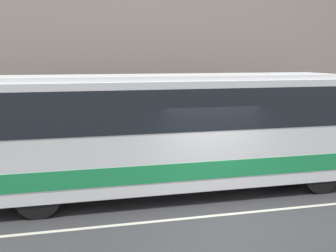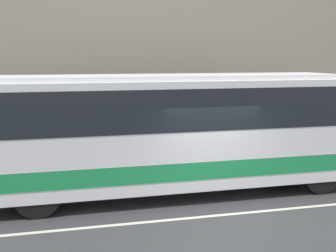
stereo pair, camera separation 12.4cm
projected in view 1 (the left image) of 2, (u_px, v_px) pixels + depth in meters
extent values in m
plane|color=#38383A|center=(225.00, 215.00, 11.15)|extent=(60.00, 60.00, 0.00)
cube|color=gray|center=(167.00, 165.00, 16.03)|extent=(60.00, 2.27, 0.14)
cube|color=gray|center=(157.00, 19.00, 16.52)|extent=(60.00, 0.30, 10.13)
cube|color=#2D2B28|center=(158.00, 126.00, 16.92)|extent=(60.00, 0.06, 2.53)
cube|color=beige|center=(225.00, 215.00, 11.15)|extent=(54.00, 0.14, 0.01)
cube|color=white|center=(165.00, 131.00, 12.62)|extent=(11.53, 2.48, 2.79)
cube|color=#1E8C4C|center=(165.00, 162.00, 12.74)|extent=(11.47, 2.50, 0.45)
cube|color=black|center=(165.00, 106.00, 12.52)|extent=(11.19, 2.50, 1.06)
cube|color=white|center=(165.00, 77.00, 12.41)|extent=(9.80, 2.11, 0.12)
cylinder|color=black|center=(320.00, 174.00, 12.89)|extent=(1.07, 0.28, 1.07)
cylinder|color=black|center=(281.00, 158.00, 14.95)|extent=(1.07, 0.28, 1.07)
cylinder|color=black|center=(38.00, 196.00, 10.86)|extent=(1.07, 0.28, 1.07)
cylinder|color=black|center=(37.00, 174.00, 12.91)|extent=(1.07, 0.28, 1.07)
cylinder|color=navy|center=(156.00, 144.00, 15.88)|extent=(0.36, 0.36, 1.32)
sphere|color=tan|center=(155.00, 121.00, 15.77)|extent=(0.24, 0.24, 0.24)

